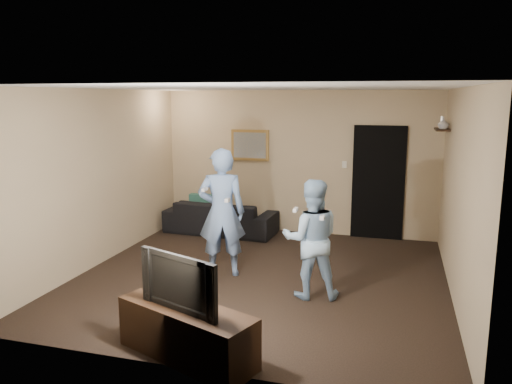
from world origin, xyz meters
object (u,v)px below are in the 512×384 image
(television, at_px, (185,280))
(wii_player_right, at_px, (311,239))
(sofa, at_px, (221,217))
(wii_player_left, at_px, (222,212))
(tv_console, at_px, (187,333))

(television, relative_size, wii_player_right, 0.63)
(sofa, xyz_separation_m, wii_player_left, (0.78, -2.08, 0.60))
(wii_player_left, bearing_deg, sofa, 110.50)
(wii_player_right, bearing_deg, tv_console, -116.02)
(wii_player_left, height_order, wii_player_right, wii_player_left)
(sofa, relative_size, wii_player_right, 1.36)
(tv_console, distance_m, television, 0.53)
(tv_console, relative_size, wii_player_left, 0.81)
(tv_console, distance_m, wii_player_left, 2.39)
(wii_player_left, relative_size, wii_player_right, 1.20)
(television, distance_m, wii_player_right, 2.02)
(wii_player_left, bearing_deg, television, -78.74)
(television, height_order, wii_player_right, wii_player_right)
(tv_console, bearing_deg, television, 21.25)
(sofa, distance_m, tv_console, 4.52)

